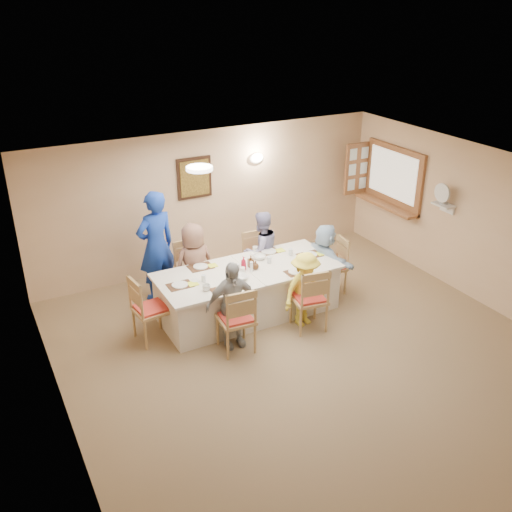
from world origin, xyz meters
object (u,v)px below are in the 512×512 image
condiment_ketchup (243,263)px  diner_right_end (325,260)px  chair_front_left (236,318)px  desk_fan (443,196)px  diner_back_left (194,265)px  diner_front_right (305,290)px  dining_table (248,292)px  caregiver (156,246)px  chair_back_right (258,260)px  serving_hatch (394,177)px  chair_right_end (331,266)px  diner_back_right (261,250)px  chair_front_right (309,297)px  chair_back_left (192,272)px  diner_front_left (232,305)px  chair_left_end (151,308)px

condiment_ketchup → diner_right_end: bearing=-1.3°
chair_front_left → condiment_ketchup: size_ratio=4.73×
desk_fan → diner_right_end: size_ratio=0.24×
diner_back_left → diner_front_right: 1.82m
dining_table → caregiver: caregiver is taller
dining_table → chair_back_right: chair_back_right is taller
diner_front_right → diner_right_end: diner_right_end is taller
serving_hatch → chair_front_left: 4.49m
chair_back_right → chair_right_end: bearing=-36.7°
desk_fan → diner_right_end: (-1.93, 0.52, -0.94)m
chair_front_left → diner_back_right: bearing=-124.3°
chair_front_right → diner_back_right: size_ratio=0.76×
chair_right_end → diner_back_left: (-2.15, 0.68, 0.21)m
chair_back_right → diner_back_left: diner_back_left is taller
diner_front_right → diner_back_right: bearing=79.9°
caregiver → chair_front_right: bearing=117.5°
chair_front_left → desk_fan: bearing=-171.2°
chair_back_left → diner_front_left: (0.00, -1.48, 0.15)m
chair_front_right → diner_front_left: diner_front_left is taller
chair_back_left → diner_front_right: size_ratio=0.85×
desk_fan → dining_table: bearing=171.1°
chair_back_left → chair_back_right: chair_back_left is taller
diner_back_right → dining_table: bearing=41.3°
dining_table → diner_back_left: diner_back_left is taller
chair_front_left → diner_right_end: 2.18m
dining_table → chair_front_right: (0.60, -0.80, 0.13)m
diner_front_left → diner_right_end: bearing=23.1°
chair_right_end → diner_back_right: diner_back_right is taller
chair_left_end → condiment_ketchup: (1.49, 0.03, 0.36)m
diner_front_right → diner_right_end: 1.07m
chair_left_end → diner_back_left: 1.18m
chair_right_end → diner_front_left: bearing=-63.9°
chair_back_left → caregiver: bearing=141.3°
serving_hatch → chair_back_right: size_ratio=1.62×
diner_back_left → diner_right_end: 2.13m
chair_right_end → diner_front_left: diner_front_left is taller
diner_back_right → serving_hatch: bearing=175.7°
diner_front_left → diner_front_right: bearing=4.5°
diner_front_left → caregiver: caregiver is taller
diner_back_left → diner_back_right: 1.20m
chair_front_right → diner_back_left: size_ratio=0.75×
serving_hatch → chair_back_left: (-4.06, -0.03, -1.00)m
dining_table → chair_back_left: bearing=126.9°
chair_front_left → diner_back_left: bearing=-85.3°
diner_right_end → diner_front_left: bearing=106.0°
chair_back_left → chair_left_end: size_ratio=0.98×
chair_right_end → diner_front_right: 1.17m
dining_table → diner_front_right: 0.93m
desk_fan → diner_back_right: size_ratio=0.22×
chair_left_end → diner_front_right: 2.26m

